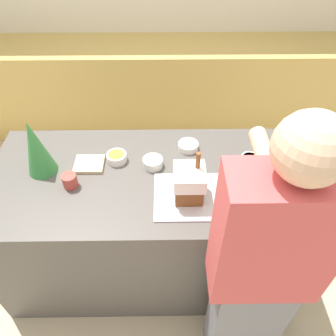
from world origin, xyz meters
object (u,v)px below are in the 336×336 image
Objects in this scene: candy_bowl_far_left at (250,160)px; mug at (70,181)px; decorative_tree at (36,148)px; gingerbread_house at (189,183)px; candy_bowl_beside_tree at (153,162)px; cookbook at (89,164)px; person at (260,274)px; baking_tray at (188,196)px; candy_bowl_near_tray_right at (188,146)px; candy_bowl_front_corner at (117,157)px.

candy_bowl_far_left is 1.03m from mug.
mug is (0.18, -0.13, -0.13)m from decorative_tree.
candy_bowl_far_left is (0.38, 0.26, -0.08)m from gingerbread_house.
candy_bowl_beside_tree is 0.37m from cookbook.
candy_bowl_far_left is 0.94m from cookbook.
mug is 1.07m from person.
person is (0.29, -0.45, -0.00)m from baking_tray.
decorative_tree is 4.27× the size of mug.
person is at bearing -30.04° from mug.
candy_bowl_near_tray_right is (0.02, 0.39, -0.08)m from gingerbread_house.
person is at bearing -46.69° from candy_bowl_front_corner.
person reaches higher than gingerbread_house.
decorative_tree is 0.20× the size of person.
candy_bowl_near_tray_right is at bearing 13.63° from candy_bowl_front_corner.
candy_bowl_far_left is at bearing 2.08° from decorative_tree.
gingerbread_house is 2.40× the size of candy_bowl_beside_tree.
candy_bowl_front_corner is at bearing 40.80° from mug.
gingerbread_house is 2.37× the size of candy_bowl_front_corner.
candy_bowl_near_tray_right is 1.56× the size of mug.
candy_bowl_far_left is 0.92× the size of candy_bowl_front_corner.
gingerbread_house is at bearing 33.94° from baking_tray.
candy_bowl_front_corner is at bearing 144.61° from baking_tray.
baking_tray is 0.65m from mug.
candy_bowl_beside_tree is 1.45× the size of mug.
baking_tray is at bearing 122.72° from person.
mug is 0.05× the size of person.
decorative_tree is 3.16× the size of candy_bowl_far_left.
cookbook is at bearing -166.34° from candy_bowl_near_tray_right.
baking_tray is 4.56× the size of mug.
candy_bowl_beside_tree is (-0.19, 0.24, 0.03)m from baking_tray.
person is at bearing -30.79° from decorative_tree.
decorative_tree is at bearing -177.92° from candy_bowl_far_left.
cookbook is 1.10m from person.
cookbook is at bearing 8.18° from decorative_tree.
candy_bowl_front_corner is 0.31m from mug.
candy_bowl_front_corner is 0.07× the size of person.
candy_bowl_far_left is at bearing 0.40° from cookbook.
candy_bowl_front_corner is 0.69× the size of cookbook.
mug is (-1.02, -0.17, 0.01)m from candy_bowl_far_left.
mug is (-0.45, -0.15, 0.01)m from candy_bowl_beside_tree.
baking_tray is at bearing -145.58° from candy_bowl_far_left.
gingerbread_house is at bearing -93.10° from candy_bowl_near_tray_right.
mug is at bearing 172.18° from gingerbread_house.
candy_bowl_beside_tree is 0.07× the size of person.
person is at bearing -57.34° from gingerbread_house.
candy_bowl_far_left is 0.71m from person.
cookbook reaches higher than baking_tray.
mug is at bearing -161.20° from candy_bowl_beside_tree.
baking_tray is 1.07× the size of decorative_tree.
candy_bowl_far_left is at bearing -21.06° from candy_bowl_near_tray_right.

